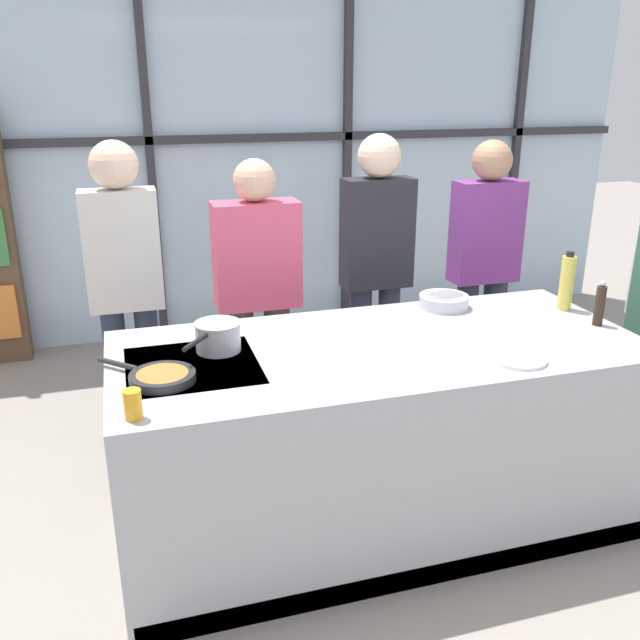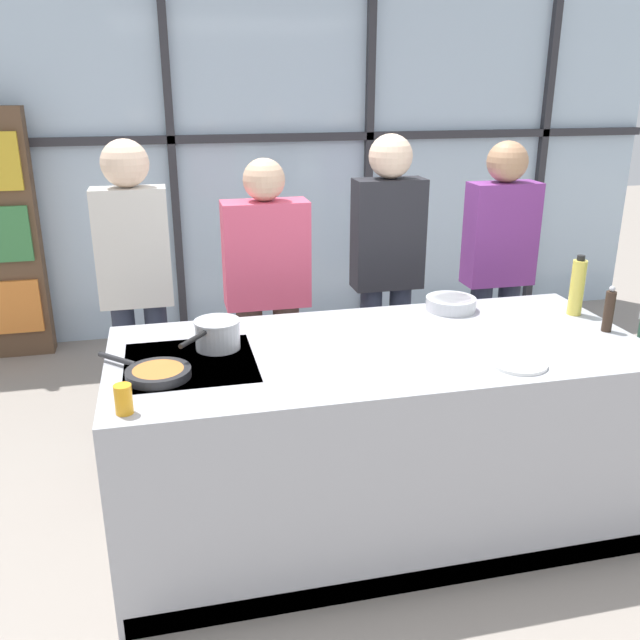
{
  "view_description": "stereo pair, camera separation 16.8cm",
  "coord_description": "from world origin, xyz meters",
  "px_view_note": "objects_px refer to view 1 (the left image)",
  "views": [
    {
      "loc": [
        -1.03,
        -2.53,
        1.97
      ],
      "look_at": [
        -0.24,
        0.1,
        0.99
      ],
      "focal_mm": 38.0,
      "sensor_mm": 36.0,
      "label": 1
    },
    {
      "loc": [
        -0.86,
        -2.57,
        1.97
      ],
      "look_at": [
        -0.24,
        0.1,
        0.99
      ],
      "focal_mm": 38.0,
      "sensor_mm": 36.0,
      "label": 2
    }
  ],
  "objects_px": {
    "spectator_center_right": "(376,262)",
    "white_plate": "(518,359)",
    "spectator_far_left": "(125,280)",
    "oil_bottle": "(567,282)",
    "frying_pan": "(161,376)",
    "juice_glass_near": "(133,405)",
    "mixing_bowl": "(444,301)",
    "spectator_far_right": "(484,260)",
    "spectator_center_left": "(258,289)",
    "pepper_grinder": "(600,305)",
    "saucepan": "(218,336)"
  },
  "relations": [
    {
      "from": "juice_glass_near",
      "to": "spectator_far_right",
      "type": "bearing_deg",
      "value": 32.9
    },
    {
      "from": "frying_pan",
      "to": "juice_glass_near",
      "type": "xyz_separation_m",
      "value": [
        -0.11,
        -0.28,
        0.03
      ]
    },
    {
      "from": "spectator_far_right",
      "to": "mixing_bowl",
      "type": "height_order",
      "value": "spectator_far_right"
    },
    {
      "from": "white_plate",
      "to": "pepper_grinder",
      "type": "bearing_deg",
      "value": 24.4
    },
    {
      "from": "spectator_center_right",
      "to": "spectator_far_right",
      "type": "distance_m",
      "value": 0.69
    },
    {
      "from": "mixing_bowl",
      "to": "pepper_grinder",
      "type": "relative_size",
      "value": 1.15
    },
    {
      "from": "oil_bottle",
      "to": "white_plate",
      "type": "bearing_deg",
      "value": -138.5
    },
    {
      "from": "spectator_far_left",
      "to": "frying_pan",
      "type": "xyz_separation_m",
      "value": [
        0.09,
        -1.06,
        -0.09
      ]
    },
    {
      "from": "spectator_center_right",
      "to": "mixing_bowl",
      "type": "distance_m",
      "value": 0.59
    },
    {
      "from": "spectator_center_right",
      "to": "white_plate",
      "type": "bearing_deg",
      "value": 95.82
    },
    {
      "from": "frying_pan",
      "to": "pepper_grinder",
      "type": "distance_m",
      "value": 1.99
    },
    {
      "from": "spectator_center_left",
      "to": "oil_bottle",
      "type": "height_order",
      "value": "spectator_center_left"
    },
    {
      "from": "spectator_far_right",
      "to": "spectator_center_right",
      "type": "bearing_deg",
      "value": 0.0
    },
    {
      "from": "spectator_center_left",
      "to": "oil_bottle",
      "type": "relative_size",
      "value": 5.39
    },
    {
      "from": "saucepan",
      "to": "mixing_bowl",
      "type": "bearing_deg",
      "value": 12.13
    },
    {
      "from": "frying_pan",
      "to": "oil_bottle",
      "type": "xyz_separation_m",
      "value": [
        1.98,
        0.29,
        0.12
      ]
    },
    {
      "from": "frying_pan",
      "to": "mixing_bowl",
      "type": "height_order",
      "value": "mixing_bowl"
    },
    {
      "from": "spectator_center_right",
      "to": "mixing_bowl",
      "type": "xyz_separation_m",
      "value": [
        0.14,
        -0.57,
        -0.07
      ]
    },
    {
      "from": "spectator_far_right",
      "to": "frying_pan",
      "type": "xyz_separation_m",
      "value": [
        -1.97,
        -1.06,
        -0.04
      ]
    },
    {
      "from": "spectator_far_right",
      "to": "pepper_grinder",
      "type": "distance_m",
      "value": 1.01
    },
    {
      "from": "frying_pan",
      "to": "juice_glass_near",
      "type": "distance_m",
      "value": 0.3
    },
    {
      "from": "spectator_far_left",
      "to": "pepper_grinder",
      "type": "xyz_separation_m",
      "value": [
        2.09,
        -1.01,
        -0.01
      ]
    },
    {
      "from": "spectator_far_left",
      "to": "white_plate",
      "type": "relative_size",
      "value": 7.44
    },
    {
      "from": "spectator_far_left",
      "to": "mixing_bowl",
      "type": "relative_size",
      "value": 6.88
    },
    {
      "from": "pepper_grinder",
      "to": "juice_glass_near",
      "type": "height_order",
      "value": "pepper_grinder"
    },
    {
      "from": "oil_bottle",
      "to": "pepper_grinder",
      "type": "xyz_separation_m",
      "value": [
        0.01,
        -0.24,
        -0.04
      ]
    },
    {
      "from": "spectator_far_left",
      "to": "spectator_center_left",
      "type": "distance_m",
      "value": 0.7
    },
    {
      "from": "spectator_far_right",
      "to": "white_plate",
      "type": "xyz_separation_m",
      "value": [
        -0.56,
        -1.27,
        -0.05
      ]
    },
    {
      "from": "spectator_center_left",
      "to": "spectator_far_right",
      "type": "relative_size",
      "value": 0.96
    },
    {
      "from": "spectator_center_right",
      "to": "mixing_bowl",
      "type": "relative_size",
      "value": 6.89
    },
    {
      "from": "mixing_bowl",
      "to": "juice_glass_near",
      "type": "relative_size",
      "value": 2.34
    },
    {
      "from": "spectator_far_left",
      "to": "oil_bottle",
      "type": "xyz_separation_m",
      "value": [
        2.08,
        -0.77,
        0.03
      ]
    },
    {
      "from": "spectator_far_left",
      "to": "spectator_far_right",
      "type": "bearing_deg",
      "value": -180.0
    },
    {
      "from": "spectator_center_right",
      "to": "pepper_grinder",
      "type": "height_order",
      "value": "spectator_center_right"
    },
    {
      "from": "spectator_far_left",
      "to": "mixing_bowl",
      "type": "distance_m",
      "value": 1.62
    },
    {
      "from": "spectator_center_left",
      "to": "spectator_center_right",
      "type": "height_order",
      "value": "spectator_center_right"
    },
    {
      "from": "saucepan",
      "to": "pepper_grinder",
      "type": "xyz_separation_m",
      "value": [
        1.74,
        -0.19,
        0.03
      ]
    },
    {
      "from": "spectator_far_left",
      "to": "juice_glass_near",
      "type": "xyz_separation_m",
      "value": [
        -0.01,
        -1.34,
        -0.06
      ]
    },
    {
      "from": "spectator_center_left",
      "to": "pepper_grinder",
      "type": "xyz_separation_m",
      "value": [
        1.4,
        -1.01,
        0.1
      ]
    },
    {
      "from": "frying_pan",
      "to": "white_plate",
      "type": "bearing_deg",
      "value": -8.52
    },
    {
      "from": "spectator_center_left",
      "to": "pepper_grinder",
      "type": "height_order",
      "value": "spectator_center_left"
    },
    {
      "from": "spectator_far_left",
      "to": "saucepan",
      "type": "relative_size",
      "value": 5.43
    },
    {
      "from": "oil_bottle",
      "to": "pepper_grinder",
      "type": "bearing_deg",
      "value": -87.63
    },
    {
      "from": "spectator_far_left",
      "to": "saucepan",
      "type": "distance_m",
      "value": 0.89
    },
    {
      "from": "white_plate",
      "to": "spectator_center_right",
      "type": "bearing_deg",
      "value": 95.82
    },
    {
      "from": "oil_bottle",
      "to": "pepper_grinder",
      "type": "relative_size",
      "value": 1.37
    },
    {
      "from": "spectator_far_left",
      "to": "oil_bottle",
      "type": "relative_size",
      "value": 5.76
    },
    {
      "from": "frying_pan",
      "to": "saucepan",
      "type": "relative_size",
      "value": 1.16
    },
    {
      "from": "spectator_center_right",
      "to": "oil_bottle",
      "type": "relative_size",
      "value": 5.77
    },
    {
      "from": "frying_pan",
      "to": "oil_bottle",
      "type": "height_order",
      "value": "oil_bottle"
    }
  ]
}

